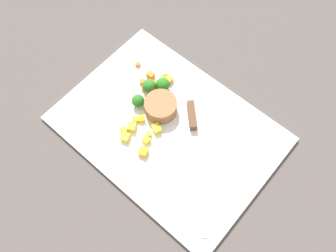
% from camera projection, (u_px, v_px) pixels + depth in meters
% --- Properties ---
extents(ground_plane, '(4.00, 4.00, 0.00)m').
position_uv_depth(ground_plane, '(168.00, 130.00, 0.87)').
color(ground_plane, '#534B46').
extents(cutting_board, '(0.52, 0.37, 0.01)m').
position_uv_depth(cutting_board, '(168.00, 129.00, 0.87)').
color(cutting_board, white).
rests_on(cutting_board, ground_plane).
extents(prep_bowl, '(0.08, 0.08, 0.04)m').
position_uv_depth(prep_bowl, '(161.00, 107.00, 0.87)').
color(prep_bowl, '#9A653D').
rests_on(prep_bowl, cutting_board).
extents(chef_knife, '(0.25, 0.24, 0.02)m').
position_uv_depth(chef_knife, '(195.00, 138.00, 0.84)').
color(chef_knife, silver).
rests_on(chef_knife, cutting_board).
extents(carrot_dice_0, '(0.02, 0.02, 0.01)m').
position_uv_depth(carrot_dice_0, '(165.00, 77.00, 0.92)').
color(carrot_dice_0, orange).
rests_on(carrot_dice_0, cutting_board).
extents(carrot_dice_1, '(0.02, 0.02, 0.01)m').
position_uv_depth(carrot_dice_1, '(155.00, 83.00, 0.91)').
color(carrot_dice_1, orange).
rests_on(carrot_dice_1, cutting_board).
extents(carrot_dice_2, '(0.02, 0.02, 0.01)m').
position_uv_depth(carrot_dice_2, '(160.00, 84.00, 0.91)').
color(carrot_dice_2, orange).
rests_on(carrot_dice_2, cutting_board).
extents(carrot_dice_3, '(0.01, 0.01, 0.01)m').
position_uv_depth(carrot_dice_3, '(138.00, 64.00, 0.94)').
color(carrot_dice_3, orange).
rests_on(carrot_dice_3, cutting_board).
extents(carrot_dice_4, '(0.02, 0.02, 0.01)m').
position_uv_depth(carrot_dice_4, '(169.00, 80.00, 0.91)').
color(carrot_dice_4, orange).
rests_on(carrot_dice_4, cutting_board).
extents(carrot_dice_5, '(0.02, 0.02, 0.02)m').
position_uv_depth(carrot_dice_5, '(151.00, 75.00, 0.92)').
color(carrot_dice_5, orange).
rests_on(carrot_dice_5, cutting_board).
extents(carrot_dice_6, '(0.02, 0.02, 0.01)m').
position_uv_depth(carrot_dice_6, '(142.00, 82.00, 0.91)').
color(carrot_dice_6, orange).
rests_on(carrot_dice_6, cutting_board).
extents(carrot_dice_7, '(0.02, 0.02, 0.01)m').
position_uv_depth(carrot_dice_7, '(145.00, 87.00, 0.90)').
color(carrot_dice_7, orange).
rests_on(carrot_dice_7, cutting_board).
extents(pepper_dice_0, '(0.02, 0.02, 0.01)m').
position_uv_depth(pepper_dice_0, '(148.00, 134.00, 0.85)').
color(pepper_dice_0, yellow).
rests_on(pepper_dice_0, cutting_board).
extents(pepper_dice_1, '(0.02, 0.02, 0.02)m').
position_uv_depth(pepper_dice_1, '(143.00, 152.00, 0.82)').
color(pepper_dice_1, yellow).
rests_on(pepper_dice_1, cutting_board).
extents(pepper_dice_2, '(0.02, 0.03, 0.02)m').
position_uv_depth(pepper_dice_2, '(125.00, 137.00, 0.84)').
color(pepper_dice_2, yellow).
rests_on(pepper_dice_2, cutting_board).
extents(pepper_dice_3, '(0.03, 0.03, 0.02)m').
position_uv_depth(pepper_dice_3, '(132.00, 127.00, 0.85)').
color(pepper_dice_3, yellow).
rests_on(pepper_dice_3, cutting_board).
extents(pepper_dice_4, '(0.02, 0.02, 0.01)m').
position_uv_depth(pepper_dice_4, '(135.00, 120.00, 0.86)').
color(pepper_dice_4, yellow).
rests_on(pepper_dice_4, cutting_board).
extents(pepper_dice_5, '(0.03, 0.02, 0.02)m').
position_uv_depth(pepper_dice_5, '(157.00, 129.00, 0.85)').
color(pepper_dice_5, yellow).
rests_on(pepper_dice_5, cutting_board).
extents(pepper_dice_6, '(0.02, 0.02, 0.01)m').
position_uv_depth(pepper_dice_6, '(124.00, 130.00, 0.85)').
color(pepper_dice_6, yellow).
rests_on(pepper_dice_6, cutting_board).
extents(pepper_dice_7, '(0.02, 0.02, 0.01)m').
position_uv_depth(pepper_dice_7, '(142.00, 119.00, 0.86)').
color(pepper_dice_7, yellow).
rests_on(pepper_dice_7, cutting_board).
extents(pepper_dice_8, '(0.02, 0.02, 0.02)m').
position_uv_depth(pepper_dice_8, '(146.00, 140.00, 0.84)').
color(pepper_dice_8, yellow).
rests_on(pepper_dice_8, cutting_board).
extents(broccoli_floret_0, '(0.04, 0.04, 0.04)m').
position_uv_depth(broccoli_floret_0, '(163.00, 85.00, 0.89)').
color(broccoli_floret_0, '#8DAB62').
rests_on(broccoli_floret_0, cutting_board).
extents(broccoli_floret_1, '(0.03, 0.03, 0.04)m').
position_uv_depth(broccoli_floret_1, '(138.00, 101.00, 0.87)').
color(broccoli_floret_1, '#8CC255').
rests_on(broccoli_floret_1, cutting_board).
extents(broccoli_floret_2, '(0.03, 0.03, 0.04)m').
position_uv_depth(broccoli_floret_2, '(149.00, 86.00, 0.89)').
color(broccoli_floret_2, '#90B86A').
rests_on(broccoli_floret_2, cutting_board).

